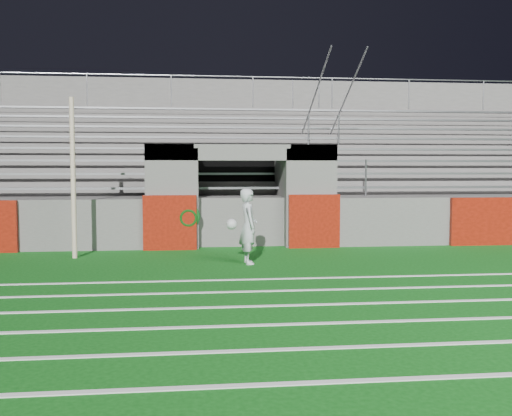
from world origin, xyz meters
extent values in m
plane|color=#0D5312|center=(0.00, 0.00, 0.00)|extent=(90.00, 90.00, 0.00)
cylinder|color=beige|center=(-3.87, 1.91, 1.79)|extent=(0.11, 0.11, 3.57)
cube|color=white|center=(0.00, -6.00, 0.01)|extent=(28.00, 0.09, 0.01)
cube|color=white|center=(0.00, -5.00, 0.01)|extent=(28.00, 0.09, 0.01)
cube|color=white|center=(0.00, -4.00, 0.01)|extent=(28.00, 0.09, 0.01)
cube|color=white|center=(0.00, -3.00, 0.01)|extent=(28.00, 0.09, 0.01)
cube|color=white|center=(0.00, -2.00, 0.01)|extent=(28.00, 0.09, 0.01)
cube|color=white|center=(0.00, -1.00, 0.01)|extent=(28.00, 0.09, 0.01)
cube|color=#595654|center=(-1.80, 3.50, 1.30)|extent=(1.20, 1.00, 2.60)
cube|color=#595654|center=(1.80, 3.50, 1.30)|extent=(1.20, 1.00, 2.60)
cube|color=black|center=(0.00, 5.20, 1.25)|extent=(2.60, 0.20, 2.50)
cube|color=#595654|center=(-1.15, 4.10, 1.25)|extent=(0.10, 2.20, 2.50)
cube|color=#595654|center=(1.15, 4.10, 1.25)|extent=(0.10, 2.20, 2.50)
cube|color=#595654|center=(0.00, 3.50, 2.40)|extent=(4.80, 1.00, 0.40)
cube|color=#595654|center=(0.00, 7.35, 1.15)|extent=(26.00, 8.00, 0.20)
cube|color=#595654|center=(0.00, 7.35, 0.53)|extent=(26.00, 8.00, 1.05)
cube|color=#661208|center=(-1.80, 2.94, 0.68)|extent=(1.30, 0.15, 1.35)
cube|color=#661208|center=(1.80, 2.94, 0.68)|extent=(1.30, 0.15, 1.35)
cube|color=#661208|center=(6.50, 2.94, 0.62)|extent=(2.20, 0.15, 1.25)
cube|color=gray|center=(0.00, 4.43, 1.47)|extent=(23.00, 0.28, 0.06)
cube|color=#595654|center=(0.00, 5.28, 1.44)|extent=(24.00, 0.75, 0.38)
cube|color=gray|center=(0.00, 5.18, 1.85)|extent=(23.00, 0.28, 0.06)
cube|color=#595654|center=(0.00, 6.03, 1.63)|extent=(24.00, 0.75, 0.76)
cube|color=gray|center=(0.00, 5.93, 2.23)|extent=(23.00, 0.28, 0.06)
cube|color=#595654|center=(0.00, 6.78, 1.82)|extent=(24.00, 0.75, 1.14)
cube|color=gray|center=(0.00, 6.68, 2.61)|extent=(23.00, 0.28, 0.06)
cube|color=#595654|center=(0.00, 7.53, 2.01)|extent=(24.00, 0.75, 1.52)
cube|color=gray|center=(0.00, 7.43, 2.99)|extent=(23.00, 0.28, 0.06)
cube|color=#595654|center=(0.00, 8.28, 2.20)|extent=(24.00, 0.75, 1.90)
cube|color=gray|center=(0.00, 8.18, 3.37)|extent=(23.00, 0.28, 0.06)
cube|color=#595654|center=(0.00, 9.03, 2.39)|extent=(24.00, 0.75, 2.28)
cube|color=gray|center=(0.00, 8.93, 3.75)|extent=(23.00, 0.28, 0.06)
cube|color=#595654|center=(0.00, 9.78, 2.58)|extent=(24.00, 0.75, 2.66)
cube|color=gray|center=(0.00, 9.68, 4.13)|extent=(23.00, 0.28, 0.06)
cube|color=#595654|center=(0.00, 10.45, 2.65)|extent=(26.00, 0.60, 5.29)
cylinder|color=#A5A8AD|center=(2.50, 4.15, 1.75)|extent=(0.05, 0.05, 1.00)
cylinder|color=#A5A8AD|center=(2.50, 7.15, 3.27)|extent=(0.05, 0.05, 1.00)
cylinder|color=#A5A8AD|center=(2.50, 10.15, 4.79)|extent=(0.05, 0.05, 1.00)
cylinder|color=#A5A8AD|center=(2.50, 7.15, 3.77)|extent=(0.05, 6.02, 3.08)
cylinder|color=#A5A8AD|center=(3.50, 4.15, 1.75)|extent=(0.05, 0.05, 1.00)
cylinder|color=#A5A8AD|center=(3.50, 7.15, 3.27)|extent=(0.05, 0.05, 1.00)
cylinder|color=#A5A8AD|center=(3.50, 10.15, 4.79)|extent=(0.05, 0.05, 1.00)
cylinder|color=#A5A8AD|center=(3.50, 7.15, 3.77)|extent=(0.05, 6.02, 3.08)
cylinder|color=#A5A8AD|center=(-8.00, 10.15, 4.84)|extent=(0.05, 0.05, 1.10)
cylinder|color=#A5A8AD|center=(-5.00, 10.15, 4.84)|extent=(0.05, 0.05, 1.10)
cylinder|color=#A5A8AD|center=(-2.00, 10.15, 4.84)|extent=(0.05, 0.05, 1.10)
cylinder|color=#A5A8AD|center=(1.00, 10.15, 4.84)|extent=(0.05, 0.05, 1.10)
cylinder|color=#A5A8AD|center=(4.00, 10.15, 4.84)|extent=(0.05, 0.05, 1.10)
cylinder|color=#A5A8AD|center=(7.00, 10.15, 4.84)|extent=(0.05, 0.05, 1.10)
cylinder|color=#A5A8AD|center=(10.00, 10.15, 4.84)|extent=(0.05, 0.05, 1.10)
cylinder|color=#A5A8AD|center=(0.00, 10.15, 5.39)|extent=(24.00, 0.05, 0.05)
imported|color=silver|center=(-0.08, 0.74, 0.79)|extent=(0.44, 0.62, 1.58)
sphere|color=silver|center=(-0.44, 0.60, 0.85)|extent=(0.22, 0.22, 0.22)
torus|color=#0E4716|center=(-1.35, 2.95, 0.82)|extent=(0.58, 0.11, 0.58)
torus|color=#0B3A0C|center=(-1.35, 2.90, 0.79)|extent=(0.46, 0.09, 0.46)
camera|label=1|loc=(-1.22, -11.11, 2.01)|focal=40.00mm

